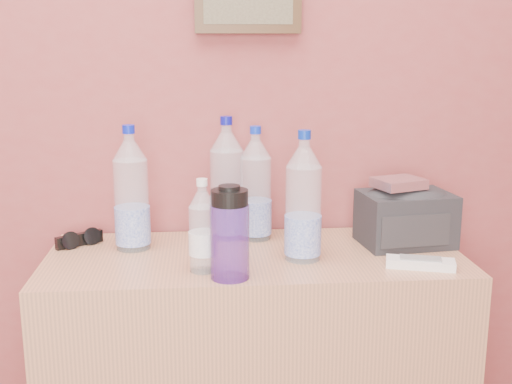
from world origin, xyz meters
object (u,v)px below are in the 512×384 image
(pet_large_a, at_px, (131,195))
(pet_large_c, at_px, (227,185))
(pet_large_b, at_px, (256,190))
(pet_small, at_px, (203,231))
(pet_large_d, at_px, (303,203))
(ac_remote, at_px, (420,263))
(dresser, at_px, (255,372))
(toiletry_bag, at_px, (406,215))
(nalgene_bottle, at_px, (230,233))
(sunglasses, at_px, (79,240))
(foil_packet, at_px, (399,183))

(pet_large_a, bearing_deg, pet_large_c, 17.84)
(pet_large_b, bearing_deg, pet_small, -119.94)
(pet_large_d, bearing_deg, ac_remote, -17.95)
(dresser, distance_m, toiletry_bag, 0.61)
(nalgene_bottle, xyz_separation_m, sunglasses, (-0.41, 0.29, -0.09))
(nalgene_bottle, xyz_separation_m, ac_remote, (0.48, 0.03, -0.10))
(dresser, bearing_deg, sunglasses, 166.36)
(dresser, height_order, pet_small, pet_small)
(pet_large_c, bearing_deg, toiletry_bag, -12.44)
(pet_large_a, relative_size, toiletry_bag, 1.39)
(foil_packet, bearing_deg, pet_large_c, 164.92)
(pet_large_a, xyz_separation_m, foil_packet, (0.73, -0.04, 0.03))
(pet_large_d, distance_m, toiletry_bag, 0.33)
(pet_large_d, relative_size, foil_packet, 2.73)
(pet_large_d, height_order, nalgene_bottle, pet_large_d)
(pet_small, distance_m, toiletry_bag, 0.59)
(pet_large_d, distance_m, ac_remote, 0.33)
(toiletry_bag, bearing_deg, pet_large_a, 171.15)
(pet_large_d, distance_m, nalgene_bottle, 0.23)
(ac_remote, xyz_separation_m, toiletry_bag, (0.02, 0.20, 0.07))
(pet_large_d, relative_size, pet_small, 1.45)
(pet_large_d, xyz_separation_m, pet_small, (-0.26, -0.07, -0.05))
(pet_large_b, xyz_separation_m, pet_large_d, (0.11, -0.20, 0.01))
(pet_large_b, distance_m, sunglasses, 0.51)
(pet_large_d, relative_size, nalgene_bottle, 1.49)
(sunglasses, distance_m, ac_remote, 0.93)
(sunglasses, bearing_deg, pet_small, -69.46)
(dresser, distance_m, pet_large_c, 0.53)
(foil_packet, bearing_deg, sunglasses, 175.00)
(ac_remote, bearing_deg, foil_packet, 109.04)
(sunglasses, height_order, ac_remote, sunglasses)
(ac_remote, bearing_deg, dresser, 177.22)
(sunglasses, bearing_deg, pet_large_b, -31.85)
(pet_large_c, bearing_deg, sunglasses, -173.39)
(foil_packet, bearing_deg, dresser, -174.27)
(pet_large_a, height_order, pet_large_c, pet_large_c)
(pet_large_a, bearing_deg, sunglasses, 166.67)
(pet_large_b, xyz_separation_m, pet_large_c, (-0.08, 0.02, 0.01))
(pet_large_b, xyz_separation_m, sunglasses, (-0.50, -0.03, -0.13))
(toiletry_bag, xyz_separation_m, foil_packet, (-0.03, -0.02, 0.10))
(pet_large_d, bearing_deg, toiletry_bag, 18.96)
(foil_packet, bearing_deg, pet_large_b, 164.49)
(pet_large_d, distance_m, foil_packet, 0.29)
(dresser, height_order, pet_large_b, pet_large_b)
(dresser, height_order, nalgene_bottle, nalgene_bottle)
(pet_large_b, distance_m, ac_remote, 0.51)
(foil_packet, bearing_deg, pet_small, -163.64)
(pet_small, height_order, foil_packet, pet_small)
(pet_large_c, bearing_deg, pet_large_a, -162.16)
(pet_large_a, bearing_deg, pet_large_d, -16.11)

